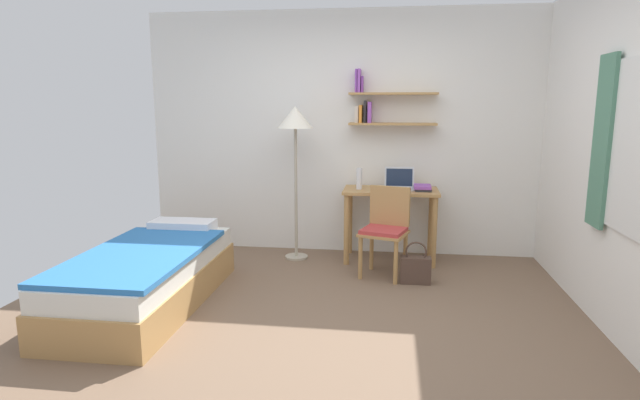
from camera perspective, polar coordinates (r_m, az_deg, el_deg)
name	(u,v)px	position (r m, az deg, el deg)	size (l,w,h in m)	color
ground_plane	(325,325)	(3.95, 0.60, -13.65)	(5.28, 5.28, 0.00)	brown
wall_back	(350,133)	(5.62, 3.32, 7.39)	(4.40, 0.27, 2.60)	white
wall_right	(635,154)	(3.91, 31.57, 4.38)	(0.10, 4.40, 2.60)	white
bed	(148,277)	(4.45, -18.51, -8.06)	(0.86, 1.92, 0.54)	#B2844C
desk	(390,204)	(5.37, 7.81, -0.48)	(0.97, 0.52, 0.76)	#B2844C
desk_chair	(386,227)	(4.92, 7.28, -3.00)	(0.51, 0.49, 0.85)	#B2844C
standing_lamp	(295,127)	(5.30, -2.76, 8.11)	(0.36, 0.36, 1.60)	#B2A893
laptop	(399,183)	(5.39, 8.78, 1.84)	(0.31, 0.23, 0.22)	#B7BABF
water_bottle	(359,179)	(5.31, 4.37, 2.38)	(0.06, 0.06, 0.22)	silver
book_stack	(423,188)	(5.32, 11.31, 1.34)	(0.17, 0.23, 0.06)	#333338
handbag	(415,269)	(4.83, 10.54, -7.51)	(0.28, 0.12, 0.39)	#4C382D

